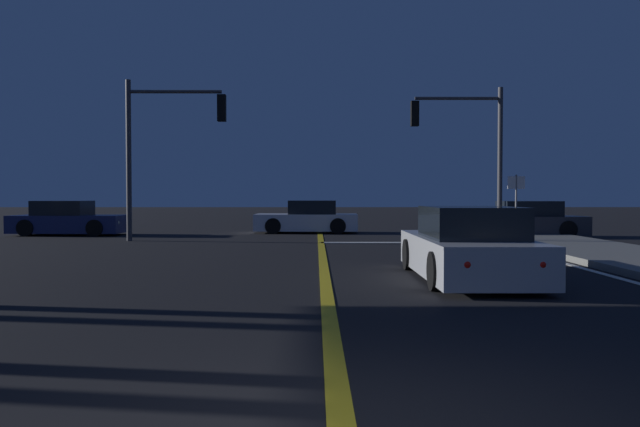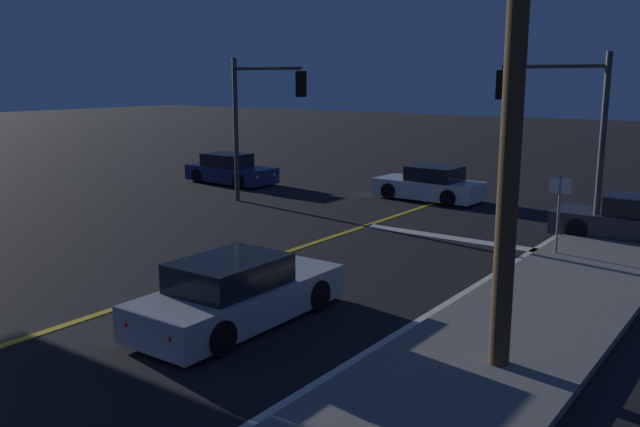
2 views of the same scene
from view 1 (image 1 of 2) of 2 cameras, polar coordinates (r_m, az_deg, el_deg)
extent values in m
cube|color=gold|center=(12.90, 0.38, -5.19)|extent=(0.20, 30.98, 0.01)
cube|color=silver|center=(14.08, 23.29, -4.75)|extent=(0.16, 30.98, 0.01)
cube|color=silver|center=(20.70, 8.03, -2.63)|extent=(5.71, 0.50, 0.01)
cube|color=navy|center=(26.27, -21.80, -0.88)|extent=(4.30, 1.91, 0.68)
cube|color=black|center=(26.35, -22.32, 0.43)|extent=(2.00, 1.59, 0.60)
cylinder|color=black|center=(26.57, -18.48, -1.08)|extent=(0.65, 0.24, 0.64)
cylinder|color=black|center=(25.01, -19.77, -1.26)|extent=(0.65, 0.24, 0.64)
cylinder|color=black|center=(27.57, -23.64, -1.04)|extent=(0.65, 0.24, 0.64)
cylinder|color=black|center=(26.07, -25.18, -1.20)|extent=(0.65, 0.24, 0.64)
sphere|color=#FFF4CC|center=(26.05, -17.14, -0.68)|extent=(0.18, 0.18, 0.18)
sphere|color=#FFF4CC|center=(25.00, -17.95, -0.78)|extent=(0.18, 0.18, 0.18)
sphere|color=red|center=(27.64, -25.31, -0.63)|extent=(0.14, 0.14, 0.14)
sphere|color=red|center=(26.65, -26.37, -0.73)|extent=(0.14, 0.14, 0.14)
cube|color=silver|center=(25.91, -1.25, -0.80)|extent=(4.24, 1.90, 0.68)
cube|color=black|center=(25.88, -0.70, 0.53)|extent=(1.97, 1.58, 0.60)
cylinder|color=black|center=(25.17, -4.29, -1.14)|extent=(0.65, 0.24, 0.64)
cylinder|color=black|center=(26.82, -3.95, -0.97)|extent=(0.65, 0.24, 0.64)
cylinder|color=black|center=(25.06, 1.64, -1.15)|extent=(0.65, 0.24, 0.64)
cylinder|color=black|center=(26.72, 1.61, -0.98)|extent=(0.65, 0.24, 0.64)
sphere|color=#FFF4CC|center=(25.52, -5.87, -0.66)|extent=(0.18, 0.18, 0.18)
sphere|color=#FFF4CC|center=(26.62, -5.58, -0.57)|extent=(0.18, 0.18, 0.18)
sphere|color=red|center=(25.35, 3.32, -0.67)|extent=(0.14, 0.14, 0.14)
sphere|color=red|center=(26.45, 3.23, -0.58)|extent=(0.14, 0.14, 0.14)
cube|color=#2D2D33|center=(24.45, 17.84, -1.02)|extent=(4.52, 1.76, 0.68)
cube|color=black|center=(24.51, 18.45, 0.38)|extent=(2.08, 1.50, 0.60)
cylinder|color=black|center=(23.27, 15.20, -1.43)|extent=(0.64, 0.22, 0.64)
cylinder|color=black|center=(24.82, 14.18, -1.23)|extent=(0.64, 0.22, 0.64)
cylinder|color=black|center=(24.18, 21.59, -1.37)|extent=(0.64, 0.22, 0.64)
cylinder|color=black|center=(25.68, 20.23, -1.19)|extent=(0.64, 0.22, 0.64)
sphere|color=#FFF4CC|center=(23.32, 13.13, -0.91)|extent=(0.18, 0.18, 0.18)
sphere|color=#FFF4CC|center=(24.36, 12.53, -0.80)|extent=(0.18, 0.18, 0.18)
sphere|color=red|center=(24.74, 23.09, -0.86)|extent=(0.14, 0.14, 0.14)
sphere|color=red|center=(25.72, 22.12, -0.76)|extent=(0.14, 0.14, 0.14)
cube|color=#B2B5BA|center=(11.88, 13.21, -3.72)|extent=(1.82, 4.63, 0.68)
cube|color=black|center=(11.57, 13.55, -0.89)|extent=(1.56, 2.13, 0.60)
cylinder|color=black|center=(13.13, 8.13, -3.71)|extent=(0.22, 0.64, 0.64)
cylinder|color=black|center=(13.49, 15.23, -3.61)|extent=(0.22, 0.64, 0.64)
cylinder|color=black|center=(10.32, 10.55, -5.18)|extent=(0.22, 0.64, 0.64)
cylinder|color=black|center=(10.77, 19.40, -4.96)|extent=(0.22, 0.64, 0.64)
sphere|color=#FFF4CC|center=(13.96, 8.77, -2.57)|extent=(0.18, 0.18, 0.18)
sphere|color=#FFF4CC|center=(14.19, 13.23, -2.53)|extent=(0.18, 0.18, 0.18)
sphere|color=red|center=(9.56, 13.19, -4.53)|extent=(0.14, 0.14, 0.14)
sphere|color=red|center=(9.88, 19.51, -4.38)|extent=(0.14, 0.14, 0.14)
cylinder|color=#38383D|center=(23.71, 16.03, 4.44)|extent=(0.18, 0.18, 5.45)
cylinder|color=#38383D|center=(23.56, 12.40, 10.18)|extent=(3.10, 0.12, 0.12)
cube|color=black|center=(23.19, 8.61, 8.96)|extent=(0.28, 0.28, 0.90)
sphere|color=red|center=(23.23, 8.61, 9.62)|extent=(0.22, 0.22, 0.22)
sphere|color=#4C2D05|center=(23.19, 8.61, 8.96)|extent=(0.22, 0.22, 0.22)
sphere|color=#0A3814|center=(23.16, 8.61, 8.30)|extent=(0.22, 0.22, 0.22)
cylinder|color=#38383D|center=(22.28, -16.98, 4.62)|extent=(0.18, 0.18, 5.45)
cylinder|color=#38383D|center=(22.13, -13.05, 10.73)|extent=(3.16, 0.12, 0.12)
cube|color=black|center=(21.76, -8.92, 9.45)|extent=(0.28, 0.28, 0.90)
sphere|color=red|center=(21.80, -8.92, 10.15)|extent=(0.22, 0.22, 0.22)
sphere|color=#4C2D05|center=(21.76, -8.92, 9.45)|extent=(0.22, 0.22, 0.22)
sphere|color=#0A3814|center=(21.72, -8.92, 8.74)|extent=(0.22, 0.22, 0.22)
cylinder|color=slate|center=(20.92, 17.38, 0.37)|extent=(0.06, 0.06, 2.21)
cube|color=white|center=(20.92, 17.40, 2.70)|extent=(0.56, 0.07, 0.40)
camera|label=2|loc=(12.07, 79.14, 15.61)|focal=37.77mm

